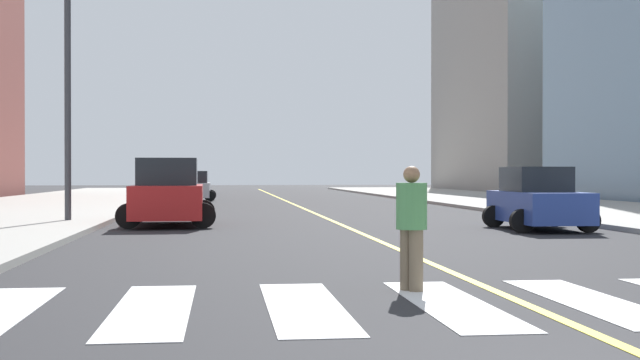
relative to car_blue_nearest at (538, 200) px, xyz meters
name	(u,v)px	position (x,y,z in m)	size (l,w,h in m)	color
crosswalk_paint	(521,302)	(-5.26, -12.93, -0.83)	(13.50, 4.00, 0.01)	silver
lane_divider_paint	(289,202)	(-5.26, 23.07, -0.83)	(0.16, 80.00, 0.01)	yellow
parking_garage_concrete	(557,70)	(22.17, 52.07, 10.49)	(18.00, 24.00, 22.65)	#9E9B93
car_blue_nearest	(538,200)	(0.00, 0.00, 0.00)	(2.54, 4.04, 1.79)	#2D479E
car_silver_second	(195,187)	(-10.53, 26.11, -0.02)	(2.46, 3.92, 1.74)	#B7B7BC
car_red_third	(168,194)	(-10.59, 3.02, 0.13)	(2.93, 4.65, 2.06)	red
pedestrian_crossing	(412,222)	(-6.38, -11.78, 0.10)	(0.42, 0.42, 1.70)	brown
street_lamp	(68,76)	(-13.73, 3.91, 3.81)	(0.44, 0.44, 7.64)	#38383D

